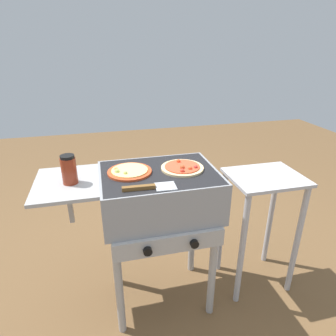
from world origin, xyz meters
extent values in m
plane|color=brown|center=(0.00, 0.00, 0.00)|extent=(8.00, 8.00, 0.00)
cube|color=gray|center=(0.00, 0.00, 0.78)|extent=(0.64, 0.48, 0.24)
cube|color=black|center=(0.00, 0.00, 0.90)|extent=(0.61, 0.46, 0.01)
cube|color=#A5A5A5|center=(-0.48, 0.00, 0.89)|extent=(0.32, 0.41, 0.02)
cube|color=#A5A5A5|center=(-0.48, 0.00, 0.78)|extent=(0.02, 0.02, 0.24)
cube|color=#A5A5A5|center=(0.00, -0.25, 0.61)|extent=(0.58, 0.02, 0.10)
cylinder|color=black|center=(-0.12, -0.28, 0.61)|extent=(0.04, 0.02, 0.04)
cylinder|color=black|center=(0.12, -0.28, 0.61)|extent=(0.04, 0.02, 0.04)
cylinder|color=#A5A5A5|center=(-0.27, -0.19, 0.33)|extent=(0.04, 0.04, 0.66)
cylinder|color=#A5A5A5|center=(0.27, -0.19, 0.33)|extent=(0.04, 0.04, 0.66)
cylinder|color=#A5A5A5|center=(-0.27, 0.19, 0.33)|extent=(0.04, 0.04, 0.66)
cylinder|color=#A5A5A5|center=(0.27, 0.19, 0.33)|extent=(0.04, 0.04, 0.66)
cylinder|color=beige|center=(0.14, 0.01, 0.91)|extent=(0.24, 0.24, 0.01)
cylinder|color=#D14C2D|center=(0.14, 0.01, 0.92)|extent=(0.19, 0.19, 0.01)
sphere|color=#E3402D|center=(0.11, -0.06, 0.92)|extent=(0.02, 0.02, 0.02)
sphere|color=#E4552B|center=(0.16, -0.04, 0.92)|extent=(0.02, 0.02, 0.02)
sphere|color=#C04C26|center=(0.13, -0.01, 0.92)|extent=(0.03, 0.03, 0.03)
sphere|color=#EE4A22|center=(0.13, 0.08, 0.92)|extent=(0.02, 0.02, 0.02)
sphere|color=red|center=(0.20, -0.03, 0.92)|extent=(0.02, 0.02, 0.02)
cylinder|color=#C64723|center=(-0.16, 0.03, 0.91)|extent=(0.24, 0.24, 0.01)
cylinder|color=#EDD17A|center=(-0.16, 0.03, 0.92)|extent=(0.20, 0.20, 0.01)
sphere|color=tan|center=(-0.23, 0.06, 0.92)|extent=(0.02, 0.02, 0.02)
sphere|color=#CBCF64|center=(-0.18, -0.01, 0.92)|extent=(0.02, 0.02, 0.02)
sphere|color=#BED36C|center=(-0.22, 0.02, 0.92)|extent=(0.03, 0.03, 0.03)
cylinder|color=maroon|center=(-0.46, -0.02, 0.97)|extent=(0.07, 0.07, 0.13)
cylinder|color=black|center=(-0.46, -0.02, 1.04)|extent=(0.07, 0.07, 0.01)
cube|color=#B7BABF|center=(-0.01, -0.18, 0.90)|extent=(0.10, 0.09, 0.01)
cube|color=brown|center=(-0.14, -0.17, 0.91)|extent=(0.16, 0.03, 0.02)
cube|color=#B2B2B7|center=(0.66, 0.00, 0.80)|extent=(0.44, 0.36, 0.02)
cylinder|color=#B2B2B7|center=(0.47, -0.15, 0.39)|extent=(0.04, 0.04, 0.79)
cylinder|color=#B2B2B7|center=(0.85, -0.15, 0.39)|extent=(0.04, 0.04, 0.79)
cylinder|color=#B2B2B7|center=(0.47, 0.15, 0.39)|extent=(0.04, 0.04, 0.79)
cylinder|color=#B2B2B7|center=(0.85, 0.15, 0.39)|extent=(0.04, 0.04, 0.79)
camera|label=1|loc=(-0.29, -1.40, 1.55)|focal=31.00mm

